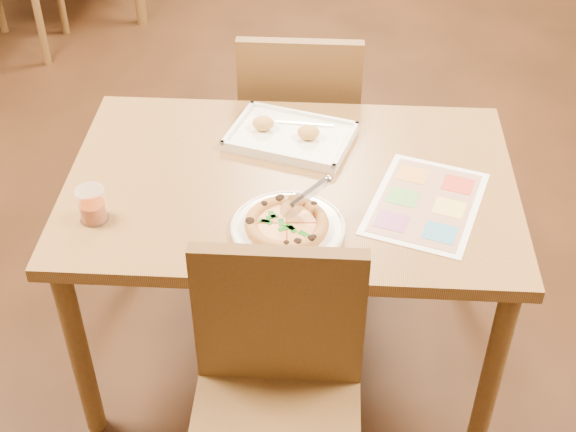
# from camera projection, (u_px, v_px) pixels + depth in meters

# --- Properties ---
(dining_table) EXTENTS (1.30, 0.85, 0.72)m
(dining_table) POSITION_uv_depth(u_px,v_px,m) (291.00, 202.00, 2.38)
(dining_table) COLOR brown
(dining_table) RESTS_ON ground
(chair_near) EXTENTS (0.42, 0.42, 0.47)m
(chair_near) POSITION_uv_depth(u_px,v_px,m) (277.00, 377.00, 1.96)
(chair_near) COLOR brown
(chair_near) RESTS_ON ground
(chair_far) EXTENTS (0.42, 0.42, 0.47)m
(chair_far) POSITION_uv_depth(u_px,v_px,m) (300.00, 113.00, 2.88)
(chair_far) COLOR brown
(chair_far) RESTS_ON ground
(plate) EXTENTS (0.39, 0.39, 0.02)m
(plate) POSITION_uv_depth(u_px,v_px,m) (288.00, 228.00, 2.14)
(plate) COLOR white
(plate) RESTS_ON dining_table
(pizza) EXTENTS (0.23, 0.23, 0.03)m
(pizza) POSITION_uv_depth(u_px,v_px,m) (287.00, 224.00, 2.12)
(pizza) COLOR #C27F42
(pizza) RESTS_ON plate
(pizza_cutter) EXTENTS (0.13, 0.10, 0.09)m
(pizza_cutter) POSITION_uv_depth(u_px,v_px,m) (305.00, 197.00, 2.12)
(pizza_cutter) COLOR silver
(pizza_cutter) RESTS_ON pizza
(appetizer_tray) EXTENTS (0.42, 0.34, 0.06)m
(appetizer_tray) POSITION_uv_depth(u_px,v_px,m) (290.00, 136.00, 2.47)
(appetizer_tray) COLOR white
(appetizer_tray) RESTS_ON dining_table
(glass_tumbler) EXTENTS (0.08, 0.08, 0.10)m
(glass_tumbler) POSITION_uv_depth(u_px,v_px,m) (92.00, 207.00, 2.16)
(glass_tumbler) COLOR #892F0A
(glass_tumbler) RESTS_ON dining_table
(menu) EXTENTS (0.39, 0.47, 0.00)m
(menu) POSITION_uv_depth(u_px,v_px,m) (426.00, 203.00, 2.23)
(menu) COLOR white
(menu) RESTS_ON dining_table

